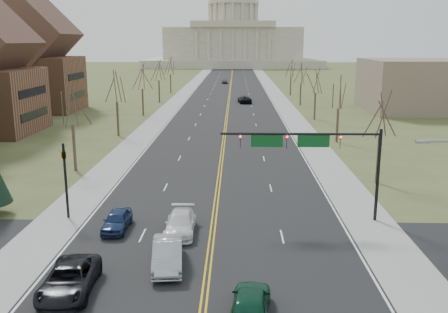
{
  "coord_description": "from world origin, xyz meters",
  "views": [
    {
      "loc": [
        1.65,
        -23.36,
        13.65
      ],
      "look_at": [
        0.57,
        22.19,
        3.0
      ],
      "focal_mm": 40.0,
      "sensor_mm": 36.0,
      "label": 1
    }
  ],
  "objects_px": {
    "car_sb_outer_second": "(117,220)",
    "car_far_sb": "(225,81)",
    "signal_left": "(65,172)",
    "signal_mast": "(312,148)",
    "car_sb_outer_lead": "(69,279)",
    "car_sb_inner_second": "(180,223)",
    "car_nb_inner_lead": "(250,303)",
    "car_sb_inner_lead": "(168,254)",
    "car_far_nb": "(245,99)"
  },
  "relations": [
    {
      "from": "car_sb_outer_lead",
      "to": "car_far_sb",
      "type": "height_order",
      "value": "car_sb_outer_lead"
    },
    {
      "from": "car_sb_outer_second",
      "to": "car_sb_inner_second",
      "type": "bearing_deg",
      "value": -6.34
    },
    {
      "from": "car_sb_inner_second",
      "to": "car_sb_outer_second",
      "type": "xyz_separation_m",
      "value": [
        -4.74,
        0.56,
        -0.02
      ]
    },
    {
      "from": "car_far_sb",
      "to": "car_sb_inner_lead",
      "type": "bearing_deg",
      "value": -92.95
    },
    {
      "from": "car_nb_inner_lead",
      "to": "car_sb_outer_lead",
      "type": "distance_m",
      "value": 10.19
    },
    {
      "from": "signal_left",
      "to": "car_far_sb",
      "type": "xyz_separation_m",
      "value": [
        9.46,
        125.55,
        -2.91
      ]
    },
    {
      "from": "signal_mast",
      "to": "car_sb_outer_lead",
      "type": "relative_size",
      "value": 2.12
    },
    {
      "from": "car_far_sb",
      "to": "car_sb_outer_lead",
      "type": "bearing_deg",
      "value": -95.02
    },
    {
      "from": "signal_left",
      "to": "car_far_nb",
      "type": "xyz_separation_m",
      "value": [
        15.08,
        74.29,
        -2.92
      ]
    },
    {
      "from": "car_sb_outer_lead",
      "to": "car_sb_inner_second",
      "type": "xyz_separation_m",
      "value": [
        5.16,
        8.86,
        -0.05
      ]
    },
    {
      "from": "car_sb_inner_second",
      "to": "car_far_nb",
      "type": "bearing_deg",
      "value": 84.55
    },
    {
      "from": "car_sb_outer_second",
      "to": "signal_left",
      "type": "bearing_deg",
      "value": 151.58
    },
    {
      "from": "car_sb_inner_lead",
      "to": "car_far_nb",
      "type": "distance_m",
      "value": 83.03
    },
    {
      "from": "car_sb_inner_second",
      "to": "car_far_sb",
      "type": "bearing_deg",
      "value": 88.79
    },
    {
      "from": "car_far_sb",
      "to": "signal_mast",
      "type": "bearing_deg",
      "value": -88.44
    },
    {
      "from": "car_sb_inner_second",
      "to": "car_far_sb",
      "type": "distance_m",
      "value": 128.57
    },
    {
      "from": "car_nb_inner_lead",
      "to": "car_far_sb",
      "type": "distance_m",
      "value": 139.88
    },
    {
      "from": "signal_left",
      "to": "car_sb_outer_lead",
      "type": "height_order",
      "value": "signal_left"
    },
    {
      "from": "car_sb_inner_lead",
      "to": "car_far_sb",
      "type": "relative_size",
      "value": 1.09
    },
    {
      "from": "car_nb_inner_lead",
      "to": "car_sb_outer_lead",
      "type": "relative_size",
      "value": 0.85
    },
    {
      "from": "car_nb_inner_lead",
      "to": "car_sb_outer_second",
      "type": "distance_m",
      "value": 15.14
    },
    {
      "from": "car_sb_outer_lead",
      "to": "car_sb_outer_second",
      "type": "xyz_separation_m",
      "value": [
        0.43,
        9.42,
        -0.07
      ]
    },
    {
      "from": "signal_left",
      "to": "car_sb_inner_lead",
      "type": "xyz_separation_m",
      "value": [
        9.01,
        -8.51,
        -2.86
      ]
    },
    {
      "from": "car_sb_inner_lead",
      "to": "car_far_nb",
      "type": "xyz_separation_m",
      "value": [
        6.07,
        82.81,
        -0.05
      ]
    },
    {
      "from": "car_sb_outer_second",
      "to": "car_far_sb",
      "type": "distance_m",
      "value": 128.1
    },
    {
      "from": "car_nb_inner_lead",
      "to": "car_sb_inner_second",
      "type": "height_order",
      "value": "car_nb_inner_lead"
    },
    {
      "from": "car_nb_inner_lead",
      "to": "car_sb_inner_lead",
      "type": "bearing_deg",
      "value": -43.81
    },
    {
      "from": "signal_left",
      "to": "car_sb_outer_second",
      "type": "bearing_deg",
      "value": -28.84
    },
    {
      "from": "car_sb_inner_lead",
      "to": "car_far_sb",
      "type": "height_order",
      "value": "car_sb_inner_lead"
    },
    {
      "from": "signal_mast",
      "to": "car_sb_inner_second",
      "type": "height_order",
      "value": "signal_mast"
    },
    {
      "from": "signal_left",
      "to": "signal_mast",
      "type": "bearing_deg",
      "value": -0.0
    },
    {
      "from": "car_sb_outer_lead",
      "to": "car_far_sb",
      "type": "xyz_separation_m",
      "value": [
        5.43,
        137.43,
        -0.0
      ]
    },
    {
      "from": "signal_left",
      "to": "car_sb_outer_second",
      "type": "xyz_separation_m",
      "value": [
        4.45,
        -2.45,
        -2.98
      ]
    },
    {
      "from": "signal_left",
      "to": "car_nb_inner_lead",
      "type": "xyz_separation_m",
      "value": [
        13.94,
        -14.25,
        -2.88
      ]
    },
    {
      "from": "car_far_sb",
      "to": "car_sb_outer_second",
      "type": "bearing_deg",
      "value": -95.0
    },
    {
      "from": "car_sb_outer_second",
      "to": "car_far_nb",
      "type": "distance_m",
      "value": 77.48
    },
    {
      "from": "signal_left",
      "to": "car_sb_outer_lead",
      "type": "bearing_deg",
      "value": -71.27
    },
    {
      "from": "signal_mast",
      "to": "car_far_nb",
      "type": "xyz_separation_m",
      "value": [
        -3.86,
        74.29,
        -4.96
      ]
    },
    {
      "from": "car_sb_outer_second",
      "to": "car_far_sb",
      "type": "xyz_separation_m",
      "value": [
        5.01,
        128.0,
        0.07
      ]
    },
    {
      "from": "car_sb_inner_second",
      "to": "signal_left",
      "type": "bearing_deg",
      "value": 160.75
    },
    {
      "from": "signal_left",
      "to": "car_nb_inner_lead",
      "type": "distance_m",
      "value": 20.14
    },
    {
      "from": "signal_left",
      "to": "car_far_sb",
      "type": "bearing_deg",
      "value": 85.69
    },
    {
      "from": "car_sb_inner_lead",
      "to": "car_sb_outer_second",
      "type": "height_order",
      "value": "car_sb_inner_lead"
    },
    {
      "from": "signal_left",
      "to": "car_far_sb",
      "type": "relative_size",
      "value": 1.29
    },
    {
      "from": "car_far_nb",
      "to": "car_sb_inner_lead",
      "type": "bearing_deg",
      "value": 78.47
    },
    {
      "from": "signal_left",
      "to": "car_nb_inner_lead",
      "type": "bearing_deg",
      "value": -45.64
    },
    {
      "from": "car_sb_inner_lead",
      "to": "car_far_sb",
      "type": "xyz_separation_m",
      "value": [
        0.45,
        134.07,
        -0.05
      ]
    },
    {
      "from": "signal_left",
      "to": "car_sb_inner_second",
      "type": "bearing_deg",
      "value": -18.15
    },
    {
      "from": "car_sb_inner_second",
      "to": "car_nb_inner_lead",
      "type": "bearing_deg",
      "value": -68.19
    },
    {
      "from": "signal_mast",
      "to": "car_nb_inner_lead",
      "type": "bearing_deg",
      "value": -109.36
    }
  ]
}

